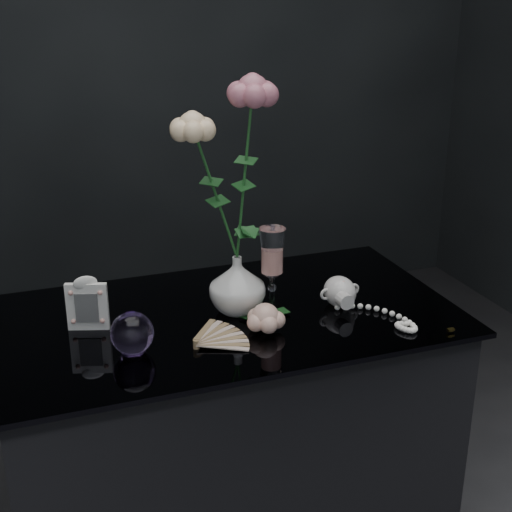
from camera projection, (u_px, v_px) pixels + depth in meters
name	position (u px, v px, depth m)	size (l,w,h in m)	color
table	(228.00, 453.00, 1.77)	(1.05, 0.58, 0.76)	black
vase	(237.00, 285.00, 1.62)	(0.13, 0.13, 0.13)	silver
wine_glass	(272.00, 270.00, 1.62)	(0.06, 0.06, 0.20)	white
picture_frame	(87.00, 303.00, 1.54)	(0.09, 0.07, 0.13)	white
paperweight	(132.00, 333.00, 1.44)	(0.09, 0.09, 0.09)	#A27CCA
paper_fan	(196.00, 343.00, 1.47)	(0.22, 0.17, 0.02)	beige
loose_rose	(265.00, 318.00, 1.54)	(0.14, 0.19, 0.06)	#FFBAA4
pearl_jar	(340.00, 290.00, 1.66)	(0.25, 0.26, 0.07)	silver
roses	(230.00, 166.00, 1.51)	(0.22, 0.12, 0.46)	#FFCE9D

